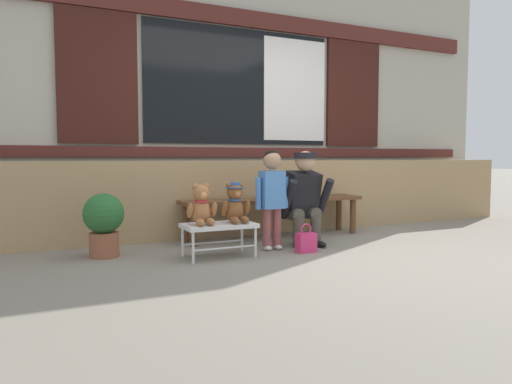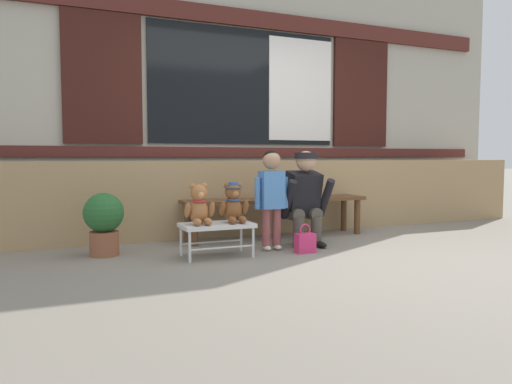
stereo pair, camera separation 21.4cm
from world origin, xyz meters
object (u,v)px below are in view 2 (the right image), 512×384
at_px(child_standing, 272,188).
at_px(potted_plant, 104,220).
at_px(adult_crouching, 305,198).
at_px(teddy_bear_plain, 199,206).
at_px(handbag_on_ground, 305,242).
at_px(wooden_bench_long, 276,204).
at_px(teddy_bear_with_hat, 233,203).
at_px(small_display_bench, 217,227).

height_order(child_standing, potted_plant, child_standing).
height_order(adult_crouching, potted_plant, adult_crouching).
xyz_separation_m(teddy_bear_plain, handbag_on_ground, (0.97, -0.16, -0.37)).
xyz_separation_m(wooden_bench_long, adult_crouching, (0.06, -0.54, 0.11)).
bearing_deg(teddy_bear_with_hat, wooden_bench_long, 42.81).
bearing_deg(potted_plant, teddy_bear_plain, -29.80).
bearing_deg(teddy_bear_plain, child_standing, 6.83).
relative_size(teddy_bear_plain, potted_plant, 0.64).
height_order(teddy_bear_plain, handbag_on_ground, teddy_bear_plain).
xyz_separation_m(child_standing, adult_crouching, (0.40, 0.08, -0.11)).
height_order(wooden_bench_long, handbag_on_ground, wooden_bench_long).
height_order(adult_crouching, handbag_on_ground, adult_crouching).
xyz_separation_m(adult_crouching, handbag_on_ground, (-0.17, -0.33, -0.38)).
distance_m(wooden_bench_long, adult_crouching, 0.55).
distance_m(adult_crouching, potted_plant, 1.93).
bearing_deg(potted_plant, teddy_bear_with_hat, -21.96).
relative_size(wooden_bench_long, handbag_on_ground, 7.72).
bearing_deg(adult_crouching, child_standing, -168.50).
bearing_deg(teddy_bear_plain, handbag_on_ground, -9.27).
distance_m(teddy_bear_with_hat, child_standing, 0.44).
height_order(small_display_bench, potted_plant, potted_plant).
relative_size(child_standing, adult_crouching, 1.01).
bearing_deg(wooden_bench_long, potted_plant, -171.68).
xyz_separation_m(adult_crouching, potted_plant, (-1.91, 0.27, -0.16)).
height_order(wooden_bench_long, child_standing, child_standing).
relative_size(small_display_bench, adult_crouching, 0.67).
xyz_separation_m(small_display_bench, teddy_bear_plain, (-0.16, 0.00, 0.20)).
xyz_separation_m(wooden_bench_long, child_standing, (-0.35, -0.62, 0.22)).
xyz_separation_m(wooden_bench_long, small_display_bench, (-0.92, -0.71, -0.11)).
height_order(teddy_bear_plain, child_standing, child_standing).
xyz_separation_m(child_standing, potted_plant, (-1.51, 0.35, -0.27)).
relative_size(teddy_bear_plain, adult_crouching, 0.38).
height_order(small_display_bench, teddy_bear_plain, teddy_bear_plain).
relative_size(small_display_bench, potted_plant, 1.12).
relative_size(wooden_bench_long, small_display_bench, 3.28).
distance_m(small_display_bench, potted_plant, 1.03).
bearing_deg(teddy_bear_with_hat, potted_plant, 158.04).
distance_m(wooden_bench_long, teddy_bear_plain, 1.30).
xyz_separation_m(small_display_bench, handbag_on_ground, (0.81, -0.16, -0.17)).
relative_size(teddy_bear_with_hat, adult_crouching, 0.38).
xyz_separation_m(small_display_bench, teddy_bear_with_hat, (0.16, 0.00, 0.21)).
distance_m(child_standing, potted_plant, 1.57).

